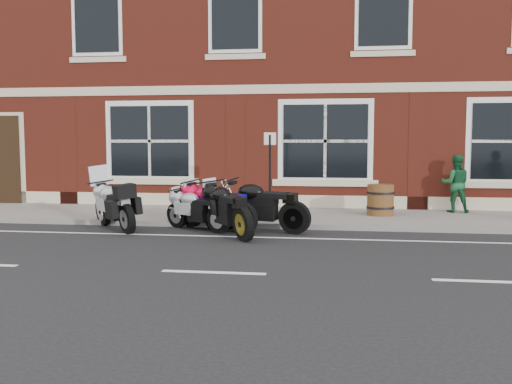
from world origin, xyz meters
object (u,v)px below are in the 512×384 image
pedestrian_right (456,183)px  parking_sign (270,169)px  moto_sport_red (215,204)px  barrel_planter (380,200)px  moto_sport_silver (197,209)px  moto_sport_black (227,207)px  moto_naked_black (260,204)px  moto_touring_silver (115,204)px

pedestrian_right → parking_sign: 5.03m
moto_sport_red → barrel_planter: (3.76, 2.17, -0.07)m
moto_sport_silver → parking_sign: parking_sign is taller
moto_sport_black → moto_naked_black: bearing=10.4°
moto_naked_black → moto_sport_black: bearing=155.7°
moto_sport_black → moto_naked_black: 0.87m
moto_naked_black → barrel_planter: 3.52m
moto_sport_silver → barrel_planter: barrel_planter is taller
moto_sport_silver → barrel_planter: size_ratio=2.14×
moto_sport_red → barrel_planter: moto_sport_red is taller
moto_sport_black → barrel_planter: bearing=4.5°
moto_touring_silver → moto_naked_black: moto_touring_silver is taller
moto_sport_red → barrel_planter: 4.34m
moto_sport_silver → moto_touring_silver: bearing=125.0°
moto_sport_red → moto_naked_black: moto_naked_black is taller
barrel_planter → moto_touring_silver: bearing=-158.7°
moto_touring_silver → moto_sport_silver: bearing=-38.5°
moto_touring_silver → pedestrian_right: (8.01, 3.23, 0.29)m
moto_sport_black → moto_sport_red: bearing=87.1°
moto_sport_black → pedestrian_right: pedestrian_right is taller
moto_touring_silver → moto_sport_silver: moto_touring_silver is taller
moto_sport_red → moto_sport_black: size_ratio=1.04×
barrel_planter → pedestrian_right: bearing=24.0°
moto_sport_silver → barrel_planter: (4.17, 2.23, 0.02)m
moto_sport_red → moto_sport_black: bearing=-119.3°
barrel_planter → parking_sign: parking_sign is taller
moto_naked_black → barrel_planter: size_ratio=2.90×
moto_naked_black → parking_sign: 1.38m
parking_sign → barrel_planter: bearing=28.9°
moto_sport_silver → pedestrian_right: size_ratio=1.10×
moto_touring_silver → pedestrian_right: bearing=-20.2°
moto_sport_red → pedestrian_right: pedestrian_right is taller
moto_sport_black → pedestrian_right: size_ratio=1.29×
moto_sport_black → pedestrian_right: bearing=-0.7°
moto_sport_black → moto_touring_silver: bearing=135.0°
moto_sport_black → parking_sign: bearing=33.8°
moto_touring_silver → moto_sport_black: size_ratio=0.87×
pedestrian_right → barrel_planter: size_ratio=1.95×
parking_sign → pedestrian_right: bearing=30.4°
barrel_planter → parking_sign: bearing=-159.5°
moto_sport_red → barrel_planter: size_ratio=2.63×
moto_touring_silver → moto_sport_red: 2.28m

